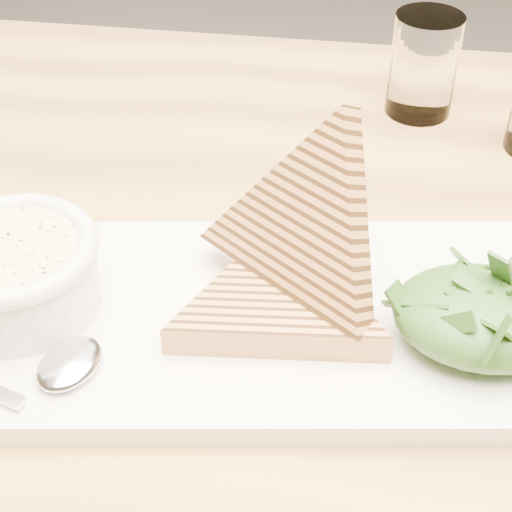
# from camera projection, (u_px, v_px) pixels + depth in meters

# --- Properties ---
(table_top) EXTENTS (1.26, 0.85, 0.04)m
(table_top) POSITION_uv_depth(u_px,v_px,m) (339.00, 303.00, 0.60)
(table_top) COLOR #AE833C
(table_top) RESTS_ON ground
(platter) EXTENTS (0.47, 0.26, 0.02)m
(platter) POSITION_uv_depth(u_px,v_px,m) (252.00, 320.00, 0.55)
(platter) COLOR white
(platter) RESTS_ON table_top
(soup_bowl) EXTENTS (0.11, 0.11, 0.04)m
(soup_bowl) POSITION_uv_depth(u_px,v_px,m) (20.00, 280.00, 0.53)
(soup_bowl) COLOR white
(soup_bowl) RESTS_ON platter
(soup) EXTENTS (0.09, 0.09, 0.01)m
(soup) POSITION_uv_depth(u_px,v_px,m) (13.00, 251.00, 0.51)
(soup) COLOR beige
(soup) RESTS_ON soup_bowl
(bowl_rim) EXTENTS (0.11, 0.11, 0.01)m
(bowl_rim) POSITION_uv_depth(u_px,v_px,m) (12.00, 249.00, 0.51)
(bowl_rim) COLOR white
(bowl_rim) RESTS_ON soup_bowl
(sandwich_flat) EXTENTS (0.18, 0.18, 0.02)m
(sandwich_flat) POSITION_uv_depth(u_px,v_px,m) (278.00, 302.00, 0.53)
(sandwich_flat) COLOR #B57C43
(sandwich_flat) RESTS_ON platter
(sandwich_lean) EXTENTS (0.23, 0.23, 0.19)m
(sandwich_lean) POSITION_uv_depth(u_px,v_px,m) (304.00, 228.00, 0.52)
(sandwich_lean) COLOR #B57C43
(sandwich_lean) RESTS_ON sandwich_flat
(salad_base) EXTENTS (0.12, 0.09, 0.04)m
(salad_base) POSITION_uv_depth(u_px,v_px,m) (483.00, 316.00, 0.50)
(salad_base) COLOR black
(salad_base) RESTS_ON platter
(arugula_pile) EXTENTS (0.11, 0.10, 0.05)m
(arugula_pile) POSITION_uv_depth(u_px,v_px,m) (484.00, 311.00, 0.50)
(arugula_pile) COLOR #396C23
(arugula_pile) RESTS_ON platter
(spoon_bowl) EXTENTS (0.05, 0.06, 0.01)m
(spoon_bowl) POSITION_uv_depth(u_px,v_px,m) (69.00, 363.00, 0.49)
(spoon_bowl) COLOR silver
(spoon_bowl) RESTS_ON platter
(glass_near) EXTENTS (0.06, 0.06, 0.10)m
(glass_near) POSITION_uv_depth(u_px,v_px,m) (424.00, 65.00, 0.75)
(glass_near) COLOR white
(glass_near) RESTS_ON table_top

